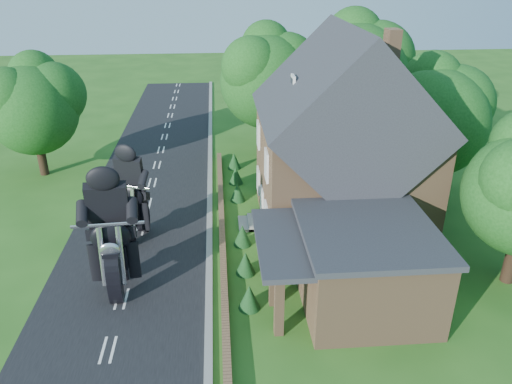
{
  "coord_description": "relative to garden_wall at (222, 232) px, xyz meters",
  "views": [
    {
      "loc": [
        4.25,
        -17.38,
        12.93
      ],
      "look_at": [
        5.99,
        4.15,
        2.8
      ],
      "focal_mm": 35.0,
      "sensor_mm": 36.0,
      "label": 1
    }
  ],
  "objects": [
    {
      "name": "kerb",
      "position": [
        -0.65,
        -5.0,
        -0.14
      ],
      "size": [
        0.3,
        80.0,
        0.12
      ],
      "primitive_type": "cube",
      "color": "gray",
      "rests_on": "ground"
    },
    {
      "name": "road",
      "position": [
        -4.3,
        -5.0,
        -0.19
      ],
      "size": [
        7.0,
        80.0,
        0.02
      ],
      "primitive_type": "cube",
      "color": "black",
      "rests_on": "ground"
    },
    {
      "name": "house",
      "position": [
        6.19,
        1.0,
        4.14
      ],
      "size": [
        9.54,
        8.64,
        10.24
      ],
      "color": "#826042",
      "rests_on": "ground"
    },
    {
      "name": "shrub_d",
      "position": [
        1.0,
        4.0,
        0.35
      ],
      "size": [
        0.9,
        0.9,
        1.1
      ],
      "primitive_type": "cone",
      "color": "#113615",
      "rests_on": "ground"
    },
    {
      "name": "shrub_a",
      "position": [
        1.0,
        -6.0,
        0.35
      ],
      "size": [
        0.9,
        0.9,
        1.1
      ],
      "primitive_type": "cone",
      "color": "#113615",
      "rests_on": "ground"
    },
    {
      "name": "shrub_e",
      "position": [
        1.0,
        6.5,
        0.35
      ],
      "size": [
        0.9,
        0.9,
        1.1
      ],
      "primitive_type": "cone",
      "color": "#113615",
      "rests_on": "ground"
    },
    {
      "name": "motorcycle_follow",
      "position": [
        -4.33,
        0.03,
        0.57
      ],
      "size": [
        0.97,
        1.69,
        1.54
      ],
      "primitive_type": null,
      "rotation": [
        0.0,
        0.0,
        2.78
      ],
      "color": "black",
      "rests_on": "ground"
    },
    {
      "name": "tree_behind_house",
      "position": [
        9.88,
        11.14,
        6.03
      ],
      "size": [
        7.81,
        7.2,
        10.08
      ],
      "color": "black",
      "rests_on": "ground"
    },
    {
      "name": "tree_far_road",
      "position": [
        -11.16,
        9.11,
        4.64
      ],
      "size": [
        6.08,
        5.6,
        7.84
      ],
      "color": "black",
      "rests_on": "ground"
    },
    {
      "name": "annex",
      "position": [
        5.57,
        -5.8,
        1.57
      ],
      "size": [
        7.05,
        5.94,
        3.44
      ],
      "color": "#826042",
      "rests_on": "ground"
    },
    {
      "name": "tree_house_right",
      "position": [
        12.35,
        3.62,
        4.99
      ],
      "size": [
        6.51,
        6.0,
        8.4
      ],
      "color": "black",
      "rests_on": "ground"
    },
    {
      "name": "tree_behind_left",
      "position": [
        3.86,
        12.13,
        5.53
      ],
      "size": [
        6.94,
        6.4,
        9.16
      ],
      "color": "black",
      "rests_on": "ground"
    },
    {
      "name": "ground",
      "position": [
        -4.3,
        -5.0,
        -0.2
      ],
      "size": [
        120.0,
        120.0,
        0.0
      ],
      "primitive_type": "plane",
      "color": "#275A19",
      "rests_on": "ground"
    },
    {
      "name": "shrub_f",
      "position": [
        1.0,
        9.0,
        0.35
      ],
      "size": [
        0.9,
        0.9,
        1.1
      ],
      "primitive_type": "cone",
      "color": "#113615",
      "rests_on": "ground"
    },
    {
      "name": "motorcycle_lead",
      "position": [
        -4.47,
        -4.44,
        0.68
      ],
      "size": [
        0.6,
        1.91,
        1.76
      ],
      "primitive_type": null,
      "rotation": [
        0.0,
        0.0,
        3.21
      ],
      "color": "black",
      "rests_on": "ground"
    },
    {
      "name": "garden_wall",
      "position": [
        0.0,
        0.0,
        0.0
      ],
      "size": [
        0.3,
        22.0,
        0.4
      ],
      "primitive_type": "cube",
      "color": "#826042",
      "rests_on": "ground"
    },
    {
      "name": "shrub_c",
      "position": [
        1.0,
        -1.0,
        0.35
      ],
      "size": [
        0.9,
        0.9,
        1.1
      ],
      "primitive_type": "cone",
      "color": "#113615",
      "rests_on": "ground"
    },
    {
      "name": "shrub_b",
      "position": [
        1.0,
        -3.5,
        0.35
      ],
      "size": [
        0.9,
        0.9,
        1.1
      ],
      "primitive_type": "cone",
      "color": "#113615",
      "rests_on": "ground"
    }
  ]
}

